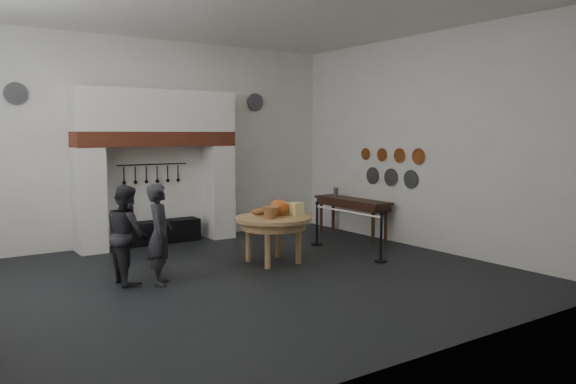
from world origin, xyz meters
TOP-DOWN VIEW (x-y plane):
  - floor at (0.00, 0.00)m, footprint 9.00×8.00m
  - ceiling at (0.00, 0.00)m, footprint 9.00×8.00m
  - wall_back at (0.00, 4.00)m, footprint 9.00×0.02m
  - wall_front at (0.00, -4.00)m, footprint 9.00×0.02m
  - wall_right at (4.50, 0.00)m, footprint 0.02×8.00m
  - chimney_pier_left at (-1.48, 3.65)m, footprint 0.55×0.70m
  - chimney_pier_right at (1.48, 3.65)m, footprint 0.55×0.70m
  - hearth_brick_band at (0.00, 3.65)m, footprint 3.50×0.72m
  - chimney_hood at (0.00, 3.65)m, footprint 3.50×0.70m
  - iron_range at (0.00, 3.72)m, footprint 1.90×0.45m
  - utensil_rail at (0.00, 3.92)m, footprint 1.60×0.02m
  - work_table at (1.10, 0.69)m, footprint 1.61×1.61m
  - pumpkin at (1.30, 0.79)m, footprint 0.36×0.36m
  - cheese_block_big at (1.60, 0.64)m, footprint 0.22×0.22m
  - cheese_block_small at (1.58, 0.94)m, footprint 0.18×0.18m
  - wicker_basket at (0.95, 0.54)m, footprint 0.36×0.36m
  - bread_loaf at (1.00, 1.04)m, footprint 0.31×0.18m
  - visitor_near at (-1.23, 0.44)m, footprint 0.61×0.71m
  - visitor_far at (-1.63, 0.84)m, footprint 0.63×0.80m
  - side_table at (4.10, 1.90)m, footprint 0.55×2.20m
  - pewter_jug at (4.10, 2.50)m, footprint 0.12×0.12m
  - copper_pan_a at (4.46, 0.20)m, footprint 0.03×0.34m
  - copper_pan_b at (4.46, 0.75)m, footprint 0.03×0.32m
  - copper_pan_c at (4.46, 1.30)m, footprint 0.03×0.30m
  - copper_pan_d at (4.46, 1.85)m, footprint 0.03×0.28m
  - pewter_plate_left at (4.46, 0.40)m, footprint 0.03×0.40m
  - pewter_plate_mid at (4.46, 1.00)m, footprint 0.03×0.40m
  - pewter_plate_right at (4.46, 1.60)m, footprint 0.03×0.40m
  - pewter_plate_back_left at (-2.70, 3.96)m, footprint 0.44×0.03m
  - pewter_plate_back_right at (2.70, 3.96)m, footprint 0.44×0.03m
  - barrier_post_near at (2.82, -0.42)m, footprint 0.05×0.05m
  - barrier_post_far at (2.82, 1.58)m, footprint 0.05×0.05m
  - barrier_rope at (2.82, 0.58)m, footprint 0.04×2.00m

SIDE VIEW (x-z plane):
  - floor at x=0.00m, z-range -0.01..0.01m
  - iron_range at x=0.00m, z-range 0.00..0.50m
  - barrier_post_near at x=2.82m, z-range 0.00..0.90m
  - barrier_post_far at x=2.82m, z-range 0.00..0.90m
  - visitor_far at x=-1.63m, z-range 0.00..1.61m
  - visitor_near at x=-1.23m, z-range 0.00..1.64m
  - work_table at x=1.10m, z-range 0.80..0.88m
  - barrier_rope at x=2.82m, z-range 0.83..0.87m
  - side_table at x=4.10m, z-range 0.84..0.90m
  - bread_loaf at x=1.00m, z-range 0.87..1.01m
  - cheese_block_small at x=1.58m, z-range 0.88..1.07m
  - wicker_basket at x=0.95m, z-range 0.88..1.09m
  - cheese_block_big at x=1.60m, z-range 0.88..1.11m
  - pewter_jug at x=4.10m, z-range 0.90..1.12m
  - pumpkin at x=1.30m, z-range 0.88..1.18m
  - chimney_pier_left at x=-1.48m, z-range 0.00..2.15m
  - chimney_pier_right at x=1.48m, z-range 0.00..2.15m
  - pewter_plate_left at x=4.46m, z-range 1.25..1.65m
  - pewter_plate_mid at x=4.46m, z-range 1.25..1.65m
  - pewter_plate_right at x=4.46m, z-range 1.25..1.65m
  - utensil_rail at x=0.00m, z-range 1.74..1.76m
  - copper_pan_b at x=4.46m, z-range 1.79..2.11m
  - copper_pan_d at x=4.46m, z-range 1.81..2.09m
  - copper_pan_a at x=4.46m, z-range 1.78..2.12m
  - copper_pan_c at x=4.46m, z-range 1.80..2.10m
  - wall_back at x=0.00m, z-range 0.00..4.50m
  - wall_front at x=0.00m, z-range 0.00..4.50m
  - wall_right at x=4.50m, z-range 0.00..4.50m
  - hearth_brick_band at x=0.00m, z-range 2.15..2.47m
  - chimney_hood at x=0.00m, z-range 2.47..3.37m
  - pewter_plate_back_left at x=-2.70m, z-range 2.98..3.42m
  - pewter_plate_back_right at x=2.70m, z-range 2.98..3.42m
  - ceiling at x=0.00m, z-range 4.49..4.51m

